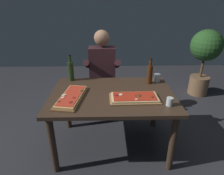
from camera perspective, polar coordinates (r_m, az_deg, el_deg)
name	(u,v)px	position (r m, az deg, el deg)	size (l,w,h in m)	color
ground_plane	(112,144)	(2.62, 0.03, -16.35)	(6.40, 6.40, 0.00)	#2D2D33
dining_table	(112,101)	(2.25, 0.03, -3.89)	(1.40, 0.96, 0.74)	#3D2B1E
pizza_rectangular_front	(134,98)	(2.08, 6.59, -3.03)	(0.53, 0.28, 0.05)	olive
pizza_rectangular_left	(71,97)	(2.13, -11.83, -2.70)	(0.32, 0.60, 0.05)	brown
wine_bottle_dark	(71,70)	(2.57, -12.00, 4.98)	(0.07, 0.07, 0.34)	#233819
oil_bottle_amber	(150,74)	(2.47, 11.03, 3.99)	(0.07, 0.07, 0.33)	#47230F
tumbler_near_camera	(170,102)	(2.03, 16.59, -4.00)	(0.07, 0.07, 0.09)	silver
tumbler_far_side	(157,78)	(2.57, 13.15, 2.78)	(0.08, 0.08, 0.10)	silver
diner_chair	(103,84)	(3.09, -2.70, 1.12)	(0.44, 0.44, 0.87)	black
seated_diner	(102,71)	(2.88, -2.85, 4.82)	(0.53, 0.41, 1.33)	#23232D
potted_plant_corner	(205,54)	(3.97, 25.57, 8.75)	(0.56, 0.56, 1.24)	#846042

